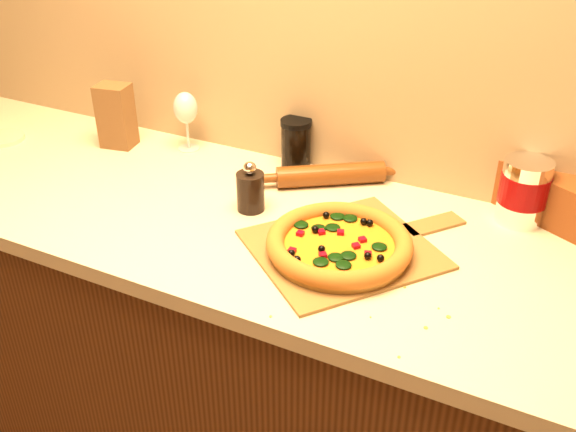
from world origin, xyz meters
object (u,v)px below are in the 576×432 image
object	(u,v)px
rolling_pin	(331,174)
coffee_canister	(524,190)
side_plate	(2,138)
pizza	(339,244)
wine_glass	(186,109)
pizza_peel	(348,247)
dark_jar	(296,143)
pepper_grinder	(250,190)

from	to	relation	value
rolling_pin	coffee_canister	bearing A→B (deg)	3.84
rolling_pin	side_plate	xyz separation A→B (m)	(-1.00, -0.18, -0.02)
pizza	wine_glass	bearing A→B (deg)	152.48
pizza_peel	pizza	xyz separation A→B (m)	(-0.01, -0.03, 0.02)
dark_jar	side_plate	world-z (taller)	dark_jar
pizza_peel	wine_glass	size ratio (longest dim) A/B	3.02
pizza_peel	rolling_pin	bearing A→B (deg)	158.88
rolling_pin	coffee_canister	size ratio (longest dim) A/B	2.30
pizza_peel	pepper_grinder	bearing A→B (deg)	-153.42
pepper_grinder	rolling_pin	bearing A→B (deg)	59.59
coffee_canister	pizza_peel	bearing A→B (deg)	-136.66
dark_jar	side_plate	size ratio (longest dim) A/B	1.05
coffee_canister	rolling_pin	bearing A→B (deg)	-176.16
pepper_grinder	wine_glass	size ratio (longest dim) A/B	0.74
pizza_peel	pizza	distance (m)	0.04
pizza	dark_jar	distance (m)	0.45
pizza_peel	wine_glass	xyz separation A→B (m)	(-0.62, 0.28, 0.12)
pizza_peel	wine_glass	bearing A→B (deg)	-166.54
rolling_pin	side_plate	size ratio (longest dim) A/B	2.74
pizza_peel	coffee_canister	size ratio (longest dim) A/B	3.36
coffee_canister	wine_glass	xyz separation A→B (m)	(-0.93, -0.01, 0.04)
dark_jar	pizza	bearing A→B (deg)	-52.05
coffee_canister	wine_glass	distance (m)	0.93
pizza	side_plate	distance (m)	1.15
rolling_pin	pizza_peel	bearing A→B (deg)	-59.35
wine_glass	dark_jar	world-z (taller)	wine_glass
pizza_peel	pizza	size ratio (longest dim) A/B	1.64
rolling_pin	dark_jar	xyz separation A→B (m)	(-0.13, 0.06, 0.04)
rolling_pin	dark_jar	world-z (taller)	dark_jar
pizza	rolling_pin	bearing A→B (deg)	116.45
side_plate	pizza_peel	bearing A→B (deg)	-4.22
pizza_peel	dark_jar	world-z (taller)	dark_jar
coffee_canister	wine_glass	bearing A→B (deg)	-179.19
pepper_grinder	coffee_canister	bearing A→B (deg)	21.96
rolling_pin	coffee_canister	distance (m)	0.48
pizza_peel	rolling_pin	size ratio (longest dim) A/B	1.46
side_plate	rolling_pin	bearing A→B (deg)	10.25
pepper_grinder	pizza_peel	bearing A→B (deg)	-11.64
pizza	coffee_canister	distance (m)	0.47
pizza_peel	coffee_canister	world-z (taller)	coffee_canister
pepper_grinder	dark_jar	bearing A→B (deg)	91.54
pizza_peel	coffee_canister	distance (m)	0.44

